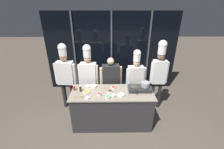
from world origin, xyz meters
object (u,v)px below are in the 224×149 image
portable_stove (140,88)px  serving_spoon_solid (81,97)px  person_guest (111,80)px  chef_line (136,77)px  prep_bowl_shrimp (88,86)px  chef_head (65,73)px  squeeze_bottle_soy (80,88)px  prep_bowl_soy_glaze (110,91)px  prep_bowl_chili_flakes (114,87)px  prep_bowl_carrots (87,92)px  prep_bowl_onion (93,86)px  squeeze_bottle_chili (74,88)px  prep_bowl_noodles (113,95)px  frying_pan (135,86)px  prep_bowl_bell_pepper (99,94)px  prep_bowl_rice (121,95)px  chef_pastry (159,69)px  prep_bowl_bean_sprouts (87,98)px  stock_pot (145,84)px  serving_spoon_slotted (107,89)px  prep_bowl_scallions (108,97)px  chef_sous (88,74)px

portable_stove → serving_spoon_solid: portable_stove is taller
person_guest → chef_line: bearing=176.6°
prep_bowl_shrimp → chef_head: chef_head is taller
squeeze_bottle_soy → prep_bowl_soy_glaze: (0.71, -0.04, -0.06)m
prep_bowl_chili_flakes → prep_bowl_carrots: size_ratio=0.81×
portable_stove → prep_bowl_onion: 1.16m
portable_stove → prep_bowl_chili_flakes: portable_stove is taller
squeeze_bottle_chili → prep_bowl_noodles: squeeze_bottle_chili is taller
portable_stove → frying_pan: size_ratio=1.37×
chef_head → prep_bowl_bell_pepper: bearing=143.6°
portable_stove → prep_bowl_rice: 0.53m
squeeze_bottle_chili → prep_bowl_carrots: bearing=-19.4°
person_guest → chef_pastry: 1.37m
prep_bowl_chili_flakes → prep_bowl_bean_sprouts: size_ratio=1.21×
frying_pan → prep_bowl_bell_pepper: frying_pan is taller
frying_pan → chef_pastry: chef_pastry is taller
stock_pot → prep_bowl_bell_pepper: 1.14m
prep_bowl_carrots → prep_bowl_rice: bearing=-10.1°
person_guest → prep_bowl_onion: bearing=32.6°
serving_spoon_slotted → person_guest: person_guest is taller
squeeze_bottle_soy → portable_stove: bearing=1.6°
squeeze_bottle_chili → serving_spoon_slotted: bearing=3.2°
person_guest → squeeze_bottle_chili: bearing=22.9°
portable_stove → prep_bowl_shrimp: portable_stove is taller
frying_pan → squeeze_bottle_soy: bearing=-178.4°
chef_head → person_guest: chef_head is taller
prep_bowl_bean_sprouts → chef_line: size_ratio=0.06×
portable_stove → prep_bowl_shrimp: (-1.30, 0.17, -0.03)m
stock_pot → prep_bowl_scallions: 0.98m
stock_pot → prep_bowl_soy_glaze: stock_pot is taller
prep_bowl_bean_sprouts → chef_line: chef_line is taller
frying_pan → squeeze_bottle_soy: size_ratio=2.20×
chef_pastry → prep_bowl_bean_sprouts: bearing=27.3°
prep_bowl_rice → chef_pastry: size_ratio=0.08×
prep_bowl_rice → person_guest: person_guest is taller
portable_stove → chef_sous: chef_sous is taller
prep_bowl_bean_sprouts → serving_spoon_solid: prep_bowl_bean_sprouts is taller
prep_bowl_bean_sprouts → chef_head: chef_head is taller
prep_bowl_carrots → prep_bowl_chili_flakes: bearing=17.8°
squeeze_bottle_chili → prep_bowl_shrimp: squeeze_bottle_chili is taller
squeeze_bottle_soy → prep_bowl_shrimp: bearing=56.6°
prep_bowl_scallions → serving_spoon_slotted: prep_bowl_scallions is taller
prep_bowl_noodles → squeeze_bottle_chili: bearing=163.1°
chef_head → person_guest: (1.26, -0.09, -0.17)m
prep_bowl_bean_sprouts → chef_sous: 0.99m
prep_bowl_bell_pepper → prep_bowl_rice: (0.50, -0.03, -0.01)m
prep_bowl_soy_glaze → chef_sous: size_ratio=0.07×
prep_bowl_bell_pepper → prep_bowl_noodles: bearing=-10.2°
stock_pot → prep_bowl_carrots: stock_pot is taller
prep_bowl_chili_flakes → chef_sous: size_ratio=0.07×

